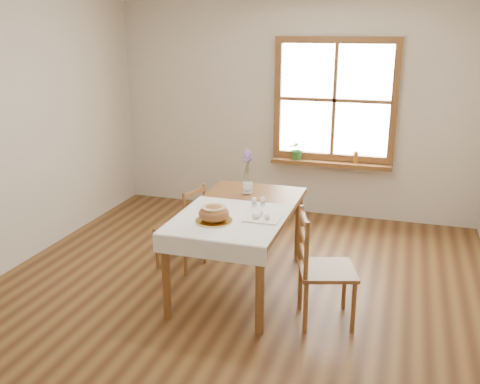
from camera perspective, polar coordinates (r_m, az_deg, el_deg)
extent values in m
plane|color=brown|center=(4.78, -1.10, -11.40)|extent=(5.00, 5.00, 0.00)
cube|color=beige|center=(6.68, 5.73, 8.65)|extent=(4.50, 0.10, 2.60)
cube|color=beige|center=(2.22, -22.58, -10.66)|extent=(4.50, 0.10, 2.60)
cube|color=brown|center=(6.49, 10.37, 15.66)|extent=(1.46, 0.08, 0.08)
cube|color=brown|center=(6.66, 9.74, 3.73)|extent=(1.46, 0.08, 0.08)
cube|color=brown|center=(6.66, 4.07, 9.97)|extent=(0.08, 0.08, 1.30)
cube|color=brown|center=(6.49, 16.16, 9.15)|extent=(0.08, 0.08, 1.30)
cube|color=brown|center=(6.54, 10.04, 9.62)|extent=(0.04, 0.06, 1.30)
cube|color=brown|center=(6.54, 10.04, 9.62)|extent=(1.30, 0.06, 0.04)
cube|color=white|center=(6.57, 10.08, 9.65)|extent=(1.30, 0.01, 1.30)
cube|color=brown|center=(6.62, 9.63, 3.03)|extent=(1.46, 0.20, 0.05)
cube|color=brown|center=(4.74, 0.00, -2.02)|extent=(0.90, 1.60, 0.05)
cylinder|color=brown|center=(4.39, -7.88, -9.18)|extent=(0.07, 0.07, 0.70)
cylinder|color=brown|center=(4.14, 2.12, -10.71)|extent=(0.07, 0.07, 0.70)
cylinder|color=brown|center=(5.65, -1.53, -2.85)|extent=(0.07, 0.07, 0.70)
cylinder|color=brown|center=(5.46, 6.26, -3.68)|extent=(0.07, 0.07, 0.70)
cube|color=silver|center=(4.46, -1.17, -2.89)|extent=(0.91, 0.99, 0.01)
cylinder|color=silver|center=(4.38, -2.80, -3.09)|extent=(0.33, 0.33, 0.02)
ellipsoid|color=#946034|center=(4.36, -2.81, -2.14)|extent=(0.25, 0.25, 0.14)
cube|color=silver|center=(4.45, 2.41, -2.81)|extent=(0.29, 0.25, 0.01)
cylinder|color=silver|center=(4.74, 1.51, -1.03)|extent=(0.05, 0.05, 0.09)
cylinder|color=silver|center=(4.76, 2.42, -0.98)|extent=(0.05, 0.05, 0.09)
cylinder|color=silver|center=(5.13, 0.80, 0.39)|extent=(0.12, 0.12, 0.10)
imported|color=#31722D|center=(6.66, 6.14, 4.33)|extent=(0.29, 0.31, 0.19)
cylinder|color=#9F681D|center=(6.57, 12.25, 3.66)|extent=(0.06, 0.06, 0.15)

